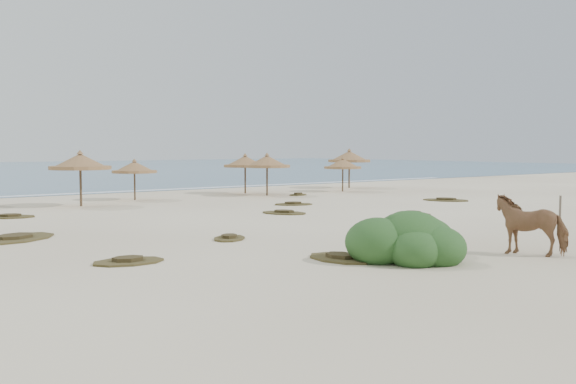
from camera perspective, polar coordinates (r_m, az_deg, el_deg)
name	(u,v)px	position (r m, az deg, el deg)	size (l,w,h in m)	color
ground	(366,234)	(22.98, 6.98, -3.75)	(160.00, 160.00, 0.00)	beige
foam_line	(96,193)	(45.28, -16.69, -0.07)	(70.00, 0.60, 0.01)	white
palapa_2	(80,163)	(35.14, -17.99, 2.51)	(3.41, 3.41, 2.95)	#503A29
palapa_3	(134,168)	(38.53, -13.49, 2.10)	(3.08, 3.08, 2.43)	#503A29
palapa_4	(245,162)	(42.87, -3.83, 2.66)	(3.75, 3.75, 2.70)	#503A29
palapa_5	(267,162)	(40.91, -1.88, 2.67)	(3.90, 3.90, 2.75)	#503A29
palapa_6	(343,164)	(44.77, 4.89, 2.47)	(3.33, 3.33, 2.45)	#503A29
palapa_7	(349,157)	(48.89, 5.47, 3.10)	(3.37, 3.37, 3.01)	#503A29
horse	(531,225)	(19.81, 20.80, -2.72)	(0.93, 2.03, 1.72)	#966344
fence_post_far	(560,211)	(26.88, 23.03, -1.60)	(0.09, 0.09, 1.22)	brown
bush	(409,241)	(17.90, 10.75, -4.33)	(3.51, 3.09, 1.57)	#315D28
scrub_0	(128,261)	(17.76, -14.02, -5.96)	(2.11, 1.55, 0.16)	#4E4522
scrub_1	(15,238)	(23.42, -23.08, -3.77)	(3.62, 3.30, 0.16)	#4E4522
scrub_2	(229,238)	(21.66, -5.25, -4.07)	(1.84, 1.87, 0.16)	#4E4522
scrub_3	(284,212)	(29.87, -0.35, -1.83)	(2.20, 2.61, 0.16)	#4E4522
scrub_4	(413,213)	(30.04, 11.09, -1.87)	(1.30, 1.83, 0.16)	#4E4522
scrub_5	(446,200)	(38.18, 13.86, -0.68)	(2.72, 3.14, 0.16)	#4E4522
scrub_6	(10,216)	(30.70, -23.51, -2.01)	(2.55, 2.18, 0.16)	#4E4522
scrub_7	(293,204)	(34.40, 0.47, -1.06)	(2.46, 2.14, 0.16)	#4E4522
scrub_9	(399,227)	(24.70, 9.86, -3.12)	(3.28, 2.79, 0.16)	#4E4522
scrub_10	(298,194)	(41.22, 0.90, -0.22)	(1.89, 1.68, 0.16)	#4E4522
scrub_11	(341,258)	(17.81, 4.70, -5.83)	(1.51, 2.20, 0.16)	#4E4522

